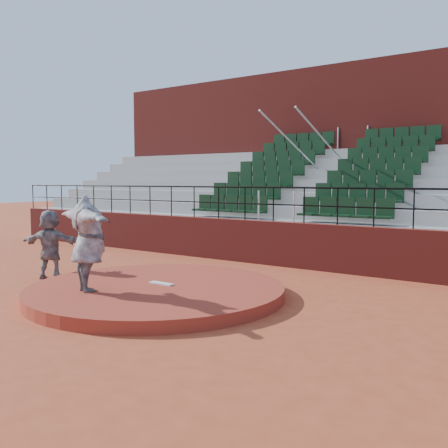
{
  "coord_description": "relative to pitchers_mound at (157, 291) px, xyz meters",
  "views": [
    {
      "loc": [
        7.35,
        -7.77,
        2.51
      ],
      "look_at": [
        0.0,
        2.5,
        1.4
      ],
      "focal_mm": 40.0,
      "sensor_mm": 36.0,
      "label": 1
    }
  ],
  "objects": [
    {
      "name": "pitchers_mound",
      "position": [
        0.0,
        0.0,
        0.0
      ],
      "size": [
        5.5,
        5.5,
        0.25
      ],
      "primitive_type": "cylinder",
      "color": "#A03623",
      "rests_on": "ground"
    },
    {
      "name": "fielder",
      "position": [
        -3.6,
        -0.09,
        0.76
      ],
      "size": [
        1.7,
        1.21,
        1.77
      ],
      "primitive_type": "imported",
      "rotation": [
        0.0,
        0.0,
        3.61
      ],
      "color": "black",
      "rests_on": "ground"
    },
    {
      "name": "wall_railing",
      "position": [
        0.0,
        5.0,
        1.9
      ],
      "size": [
        24.04,
        0.05,
        1.03
      ],
      "color": "black",
      "rests_on": "boundary_wall"
    },
    {
      "name": "ground",
      "position": [
        0.0,
        0.0,
        -0.12
      ],
      "size": [
        90.0,
        90.0,
        0.0
      ],
      "primitive_type": "plane",
      "color": "#AF4727",
      "rests_on": "ground"
    },
    {
      "name": "pitcher",
      "position": [
        -0.73,
        -1.22,
        1.11
      ],
      "size": [
        2.5,
        1.43,
        1.97
      ],
      "primitive_type": "imported",
      "rotation": [
        0.0,
        0.0,
        2.8
      ],
      "color": "black",
      "rests_on": "pitchers_mound"
    },
    {
      "name": "press_box_facade",
      "position": [
        0.0,
        12.6,
        3.43
      ],
      "size": [
        24.0,
        3.0,
        7.1
      ],
      "primitive_type": "cube",
      "color": "maroon",
      "rests_on": "ground"
    },
    {
      "name": "pitching_rubber",
      "position": [
        0.0,
        0.15,
        0.14
      ],
      "size": [
        0.6,
        0.15,
        0.03
      ],
      "primitive_type": "cube",
      "color": "white",
      "rests_on": "pitchers_mound"
    },
    {
      "name": "boundary_wall",
      "position": [
        0.0,
        5.0,
        0.53
      ],
      "size": [
        24.0,
        0.3,
        1.3
      ],
      "primitive_type": "cube",
      "color": "maroon",
      "rests_on": "ground"
    },
    {
      "name": "seating_deck",
      "position": [
        0.0,
        8.65,
        1.31
      ],
      "size": [
        24.0,
        5.97,
        4.63
      ],
      "color": "#9A9994",
      "rests_on": "ground"
    }
  ]
}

